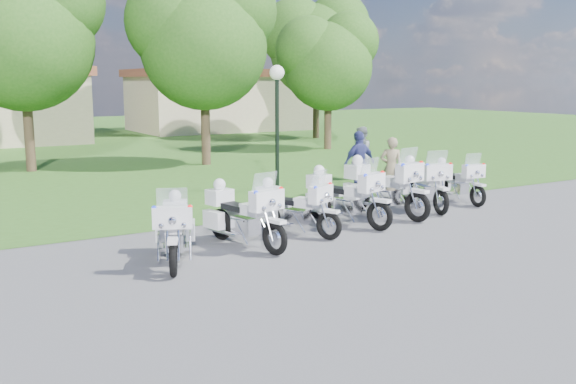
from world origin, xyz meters
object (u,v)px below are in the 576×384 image
motorcycle_0 (174,229)px  motorcycle_3 (344,196)px  motorcycle_2 (293,207)px  motorcycle_1 (242,214)px  motorcycle_5 (422,183)px  bystander_b (361,153)px  motorcycle_4 (382,186)px  lamp_post (277,96)px  motorcycle_6 (456,180)px  bystander_a (391,168)px  bystander_c (359,164)px

motorcycle_0 → motorcycle_3: size_ratio=0.90×
motorcycle_2 → motorcycle_1: bearing=-11.5°
motorcycle_1 → motorcycle_2: motorcycle_1 is taller
motorcycle_5 → bystander_b: 5.10m
motorcycle_0 → bystander_b: size_ratio=1.18×
motorcycle_4 → lamp_post: (-0.54, 4.29, 2.15)m
motorcycle_1 → motorcycle_5: (5.90, 1.13, 0.01)m
motorcycle_5 → bystander_b: (1.64, 4.83, 0.22)m
motorcycle_0 → motorcycle_4: motorcycle_4 is taller
motorcycle_2 → lamp_post: bearing=-140.8°
motorcycle_1 → lamp_post: lamp_post is taller
motorcycle_2 → motorcycle_6: 6.01m
motorcycle_0 → motorcycle_6: size_ratio=1.00×
motorcycle_6 → lamp_post: 5.73m
bystander_b → motorcycle_2: bearing=4.5°
motorcycle_4 → bystander_a: (1.72, 1.70, 0.14)m
motorcycle_0 → lamp_post: lamp_post is taller
motorcycle_0 → motorcycle_2: 3.11m
motorcycle_5 → motorcycle_3: bearing=24.8°
motorcycle_5 → motorcycle_2: bearing=24.4°
motorcycle_2 → lamp_post: (2.42, 4.90, 2.27)m
bystander_c → bystander_b: bearing=-132.1°
motorcycle_3 → bystander_b: size_ratio=1.31×
motorcycle_0 → bystander_b: 11.15m
motorcycle_5 → motorcycle_0: bearing=25.9°
motorcycle_4 → bystander_c: 2.74m
motorcycle_0 → bystander_a: bearing=-135.6°
motorcycle_1 → motorcycle_4: size_ratio=0.90×
motorcycle_2 → lamp_post: size_ratio=0.54×
bystander_a → bystander_b: 3.62m
motorcycle_6 → bystander_a: bearing=-40.8°
motorcycle_0 → motorcycle_2: motorcycle_0 is taller
motorcycle_2 → motorcycle_6: (5.93, 1.00, -0.02)m
motorcycle_1 → bystander_b: size_ratio=1.31×
motorcycle_1 → bystander_b: bystander_b is taller
motorcycle_0 → bystander_a: 8.29m
motorcycle_5 → bystander_c: (-0.36, 2.28, 0.28)m
motorcycle_1 → bystander_c: 6.51m
bystander_b → motorcycle_5: bearing=33.2°
bystander_c → motorcycle_3: bearing=43.7°
motorcycle_4 → bystander_c: (1.16, 2.47, 0.21)m
motorcycle_0 → motorcycle_4: bearing=-144.4°
motorcycle_1 → motorcycle_5: size_ratio=1.00×
motorcycle_4 → motorcycle_1: bearing=0.5°
lamp_post → motorcycle_2: bearing=-116.2°
motorcycle_4 → motorcycle_5: bearing=175.6°
motorcycle_0 → bystander_a: size_ratio=1.21×
motorcycle_3 → bystander_a: (3.14, 2.06, 0.20)m
motorcycle_3 → motorcycle_6: (4.39, 0.75, -0.09)m
motorcycle_2 → lamp_post: 5.92m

